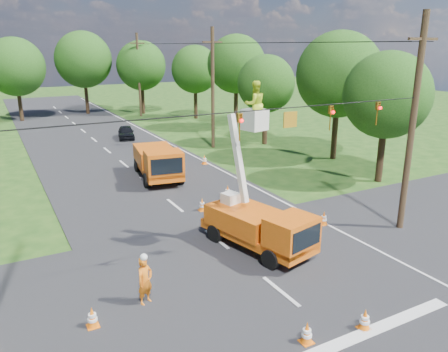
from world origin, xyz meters
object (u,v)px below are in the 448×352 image
traffic_cone_2 (202,205)px  traffic_cone_8 (324,218)px  pole_right_mid (213,88)px  tree_right_a (387,95)px  tree_far_a (15,67)px  pole_right_near (412,124)px  tree_far_c (141,66)px  traffic_cone_0 (307,333)px  traffic_cone_3 (228,191)px  traffic_cone_4 (92,317)px  tree_far_b (83,60)px  distant_car (126,132)px  traffic_cone_1 (365,320)px  second_truck (158,161)px  pole_right_far (139,74)px  traffic_cone_7 (204,160)px  tree_right_e (195,69)px  tree_right_d (236,64)px  bucket_truck (259,214)px  tree_right_c (266,84)px  ground_worker (145,281)px  tree_right_b (339,75)px

traffic_cone_2 → traffic_cone_8: size_ratio=1.00×
traffic_cone_8 → pole_right_mid: size_ratio=0.07×
tree_right_a → tree_far_a: size_ratio=0.87×
pole_right_near → tree_far_c: 42.02m
traffic_cone_0 → traffic_cone_3: 13.26m
traffic_cone_4 → tree_far_b: tree_far_b is taller
distant_car → tree_far_a: bearing=129.8°
pole_right_near → traffic_cone_1: bearing=-146.2°
traffic_cone_8 → tree_far_a: 42.67m
second_truck → pole_right_far: (7.47, 26.64, 3.91)m
traffic_cone_7 → traffic_cone_1: bearing=-102.0°
tree_right_a → tree_far_c: 36.22m
traffic_cone_2 → traffic_cone_4: 10.51m
distant_car → tree_far_a: (-7.87, 15.81, 5.58)m
second_truck → tree_right_e: 25.54m
traffic_cone_2 → tree_right_a: tree_right_a is taller
second_truck → pole_right_far: pole_right_far is taller
pole_right_mid → tree_right_d: (6.30, 7.00, 1.57)m
bucket_truck → tree_far_c: 41.73m
pole_right_far → tree_right_a: bearing=-81.6°
tree_right_d → traffic_cone_8: bearing=-110.5°
pole_right_far → tree_far_b: 7.63m
traffic_cone_4 → tree_far_b: bearing=78.4°
pole_right_near → pole_right_far: same height
distant_car → traffic_cone_8: 25.28m
distant_car → traffic_cone_0: distant_car is taller
pole_right_near → traffic_cone_3: bearing=123.5°
tree_right_a → tree_right_c: size_ratio=1.06×
pole_right_far → pole_right_mid: bearing=-90.0°
tree_right_e → distant_car: bearing=-144.4°
second_truck → distant_car: second_truck is taller
traffic_cone_0 → tree_right_c: 28.02m
traffic_cone_8 → tree_right_c: (7.73, 16.96, 4.95)m
traffic_cone_4 → traffic_cone_8: 12.21m
pole_right_mid → pole_right_far: 20.00m
ground_worker → tree_right_e: size_ratio=0.20×
bucket_truck → traffic_cone_1: size_ratio=10.13×
traffic_cone_7 → tree_right_b: tree_right_b is taller
distant_car → pole_right_near: pole_right_near is taller
traffic_cone_8 → tree_right_e: (8.33, 32.96, 5.45)m
traffic_cone_8 → tree_right_d: 27.38m
traffic_cone_0 → traffic_cone_1: bearing=-9.6°
ground_worker → traffic_cone_7: size_ratio=2.44×
bucket_truck → second_truck: 12.02m
traffic_cone_2 → pole_right_mid: 16.06m
traffic_cone_7 → traffic_cone_8: same height
tree_right_c → tree_far_c: bearing=99.1°
ground_worker → traffic_cone_1: size_ratio=2.44×
traffic_cone_0 → tree_right_b: (15.97, 16.66, 6.08)m
traffic_cone_2 → traffic_cone_3: (2.27, 1.30, 0.00)m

